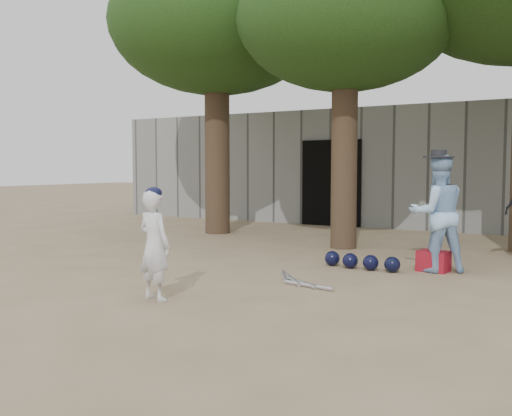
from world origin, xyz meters
The scene contains 8 objects.
ground centered at (0.00, 0.00, 0.00)m, with size 70.00×70.00×0.00m, color #937C5E.
boy_player centered at (0.33, -0.81, 0.63)m, with size 0.46×0.30×1.25m, color silver.
spectator_blue centered at (2.67, 2.64, 0.84)m, with size 0.82×0.64×1.69m, color #9BC4F0.
red_bag centered at (2.63, 2.63, 0.15)m, with size 0.42×0.32×0.30m, color maroon.
back_building centered at (0.00, 10.33, 1.50)m, with size 16.00×5.24×3.00m.
helmet_row centered at (1.66, 2.26, 0.12)m, with size 1.19×0.31×0.23m.
bat_pile centered at (1.29, 0.87, 0.03)m, with size 1.11×0.77×0.06m.
tree_row centered at (0.74, 5.02, 4.69)m, with size 11.40×5.80×6.69m.
Camera 1 is at (4.60, -5.73, 1.52)m, focal length 40.00 mm.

